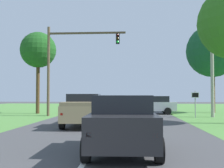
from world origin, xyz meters
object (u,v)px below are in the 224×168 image
(traffic_light, at_px, (68,57))
(crossing_suv_far, at_px, (152,105))
(red_suv_near, at_px, (123,122))
(keep_moving_sign, at_px, (195,100))
(pickup_truck_lead, at_px, (85,110))
(extra_tree_2, at_px, (38,50))
(utility_pole_right, at_px, (212,56))
(oak_tree_right, at_px, (213,51))

(traffic_light, xyz_separation_m, crossing_suv_far, (7.73, 3.21, -4.30))
(red_suv_near, xyz_separation_m, traffic_light, (-5.31, 15.59, 4.23))
(keep_moving_sign, height_order, crossing_suv_far, keep_moving_sign)
(pickup_truck_lead, bearing_deg, keep_moving_sign, 39.93)
(red_suv_near, xyz_separation_m, extra_tree_2, (-9.05, 18.77, 5.39))
(pickup_truck_lead, height_order, keep_moving_sign, keep_moving_sign)
(red_suv_near, distance_m, traffic_light, 17.01)
(red_suv_near, height_order, crossing_suv_far, red_suv_near)
(traffic_light, xyz_separation_m, utility_pole_right, (12.50, -0.46, -0.06))
(traffic_light, bearing_deg, crossing_suv_far, 22.55)
(traffic_light, bearing_deg, pickup_truck_lead, -70.52)
(traffic_light, distance_m, keep_moving_sign, 11.60)
(red_suv_near, bearing_deg, utility_pole_right, 64.58)
(traffic_light, bearing_deg, red_suv_near, -71.21)
(crossing_suv_far, height_order, utility_pole_right, utility_pole_right)
(pickup_truck_lead, relative_size, oak_tree_right, 0.59)
(oak_tree_right, relative_size, extra_tree_2, 1.13)
(extra_tree_2, bearing_deg, utility_pole_right, -12.63)
(traffic_light, distance_m, crossing_suv_far, 9.41)
(red_suv_near, relative_size, utility_pole_right, 0.44)
(oak_tree_right, height_order, utility_pole_right, utility_pole_right)
(crossing_suv_far, bearing_deg, utility_pole_right, -37.57)
(traffic_light, height_order, utility_pole_right, utility_pole_right)
(pickup_truck_lead, height_order, oak_tree_right, oak_tree_right)
(utility_pole_right, relative_size, extra_tree_2, 1.25)
(red_suv_near, relative_size, pickup_truck_lead, 0.82)
(crossing_suv_far, distance_m, extra_tree_2, 12.71)
(red_suv_near, height_order, traffic_light, traffic_light)
(crossing_suv_far, relative_size, utility_pole_right, 0.45)
(oak_tree_right, height_order, crossing_suv_far, oak_tree_right)
(utility_pole_right, bearing_deg, crossing_suv_far, 142.43)
(oak_tree_right, bearing_deg, utility_pole_right, -106.57)
(red_suv_near, relative_size, traffic_light, 0.57)
(pickup_truck_lead, bearing_deg, extra_tree_2, 120.52)
(keep_moving_sign, xyz_separation_m, oak_tree_right, (3.40, 6.77, 5.10))
(keep_moving_sign, relative_size, extra_tree_2, 0.27)
(pickup_truck_lead, distance_m, utility_pole_right, 12.93)
(traffic_light, relative_size, keep_moving_sign, 3.61)
(keep_moving_sign, relative_size, utility_pole_right, 0.21)
(pickup_truck_lead, xyz_separation_m, utility_pole_right, (9.69, 7.48, 4.17))
(oak_tree_right, bearing_deg, crossing_suv_far, -159.96)
(traffic_light, height_order, keep_moving_sign, traffic_light)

